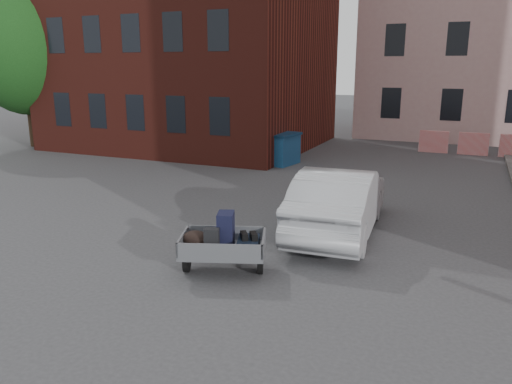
% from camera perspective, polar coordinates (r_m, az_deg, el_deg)
% --- Properties ---
extents(ground, '(120.00, 120.00, 0.00)m').
position_cam_1_polar(ground, '(10.96, -0.18, -6.71)').
color(ground, '#38383A').
rests_on(ground, ground).
extents(building_brick, '(12.00, 10.00, 14.00)m').
position_cam_1_polar(building_brick, '(26.11, -7.28, 20.90)').
color(building_brick, '#591E16').
rests_on(building_brick, ground).
extents(far_building, '(6.00, 6.00, 8.00)m').
position_cam_1_polar(far_building, '(39.57, -14.45, 13.92)').
color(far_building, maroon).
rests_on(far_building, ground).
extents(tree, '(5.28, 5.28, 8.30)m').
position_cam_1_polar(tree, '(27.27, -25.02, 15.59)').
color(tree, '#3D2B1C').
rests_on(tree, ground).
extents(barriers, '(4.70, 0.18, 1.00)m').
position_cam_1_polar(barriers, '(24.61, 23.59, 5.06)').
color(barriers, red).
rests_on(barriers, ground).
extents(trailer, '(1.88, 1.98, 1.20)m').
position_cam_1_polar(trailer, '(9.66, -3.85, -5.83)').
color(trailer, black).
rests_on(trailer, ground).
extents(dumpster, '(3.25, 2.04, 1.27)m').
position_cam_1_polar(dumpster, '(20.91, 0.61, 5.21)').
color(dumpster, '#1D558C').
rests_on(dumpster, ground).
extents(silver_car, '(2.05, 4.95, 1.59)m').
position_cam_1_polar(silver_car, '(12.05, 9.45, -0.98)').
color(silver_car, '#AFB1B6').
rests_on(silver_car, ground).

